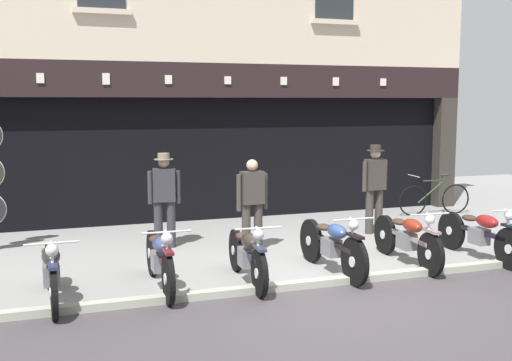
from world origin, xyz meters
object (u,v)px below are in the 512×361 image
Objects in this scene: motorcycle_center_left at (247,254)px; advert_board_near at (349,134)px; shopkeeper_center at (252,201)px; advert_board_far at (396,134)px; motorcycle_far_left at (51,271)px; salesman_right at (375,184)px; salesman_left at (164,196)px; motorcycle_left at (160,258)px; motorcycle_center at (332,244)px; leaning_bicycle at (435,198)px; motorcycle_center_right at (407,238)px; motorcycle_right at (480,233)px.

motorcycle_center_left is 6.50m from advert_board_near.
advert_board_near reaches higher than shopkeeper_center.
motorcycle_far_left is at bearing -148.52° from advert_board_far.
advert_board_far is at bearing -133.79° from motorcycle_center_left.
advert_board_far is (1.24, 0.00, -0.02)m from advert_board_near.
motorcycle_far_left is at bearing 14.97° from salesman_right.
motorcycle_center_left is 2.65m from salesman_left.
motorcycle_left reaches higher than motorcycle_far_left.
motorcycle_center is at bearing -179.34° from motorcycle_left.
motorcycle_center is 6.38m from advert_board_far.
motorcycle_center_left is 0.93× the size of motorcycle_center.
leaning_bicycle reaches higher than motorcycle_center_left.
motorcycle_center is 5.68m from advert_board_near.
motorcycle_center_right is at bearing -119.72° from advert_board_far.
motorcycle_center is at bearing 139.99° from salesman_left.
shopkeeper_center is at bearing -106.95° from motorcycle_center_left.
leaning_bicycle is (1.56, -1.15, -1.41)m from advert_board_near.
salesman_left reaches higher than shopkeeper_center.
leaning_bicycle is at bearing -74.13° from advert_board_far.
salesman_right is (3.36, 2.36, 0.53)m from motorcycle_center_left.
motorcycle_left is at bearing -144.17° from advert_board_far.
motorcycle_center_right is 2.09× the size of advert_board_near.
advert_board_near reaches higher than motorcycle_center.
motorcycle_left is 1.21× the size of salesman_right.
motorcycle_center_left is at bearing 179.09° from motorcycle_far_left.
motorcycle_center is (2.54, -0.05, 0.01)m from motorcycle_left.
motorcycle_far_left is 1.85× the size of advert_board_far.
motorcycle_left is (1.39, 0.13, 0.01)m from motorcycle_far_left.
leaning_bicycle is (2.32, 1.33, -0.58)m from salesman_right.
advert_board_near is (0.75, 2.49, 0.83)m from salesman_right.
motorcycle_far_left is 8.39m from advert_board_near.
salesman_right is (4.56, 2.24, 0.51)m from motorcycle_left.
motorcycle_left is 2.10× the size of advert_board_near.
motorcycle_left is 7.24m from advert_board_near.
motorcycle_right is (2.60, -0.04, -0.01)m from motorcycle_center.
advert_board_far is at bearing 0.00° from advert_board_near.
advert_board_near is 2.40m from leaning_bicycle.
motorcycle_left is 8.19m from advert_board_far.
motorcycle_center_right is at bearing -173.05° from motorcycle_center_left.
motorcycle_left is 7.75m from leaning_bicycle.
salesman_right is (0.70, 2.23, 0.52)m from motorcycle_center_right.
salesman_right is (2.67, 0.56, 0.09)m from shopkeeper_center.
motorcycle_center_right is (1.32, 0.06, -0.01)m from motorcycle_center.
motorcycle_center_left is at bearing 175.93° from motorcycle_left.
motorcycle_center_left is 0.93× the size of motorcycle_right.
advert_board_near reaches higher than motorcycle_center_right.
motorcycle_center is at bearing -179.91° from motorcycle_far_left.
motorcycle_left is at bearing 19.40° from salesman_right.
motorcycle_far_left is at bearing 119.42° from leaning_bicycle.
advert_board_near reaches higher than salesman_right.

